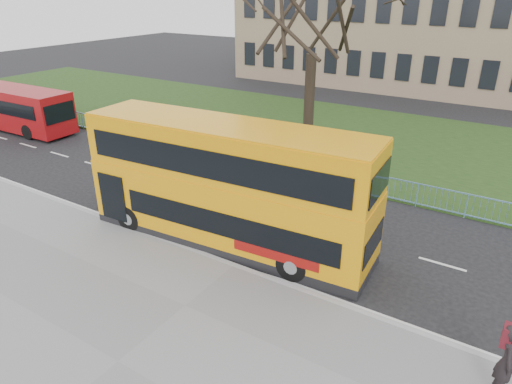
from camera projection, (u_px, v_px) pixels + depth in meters
ground at (258, 248)px, 16.86m from camera, size 120.00×120.00×0.00m
pavement at (118, 363)px, 11.64m from camera, size 80.00×10.50×0.12m
kerb at (234, 266)px, 15.64m from camera, size 80.00×0.20×0.14m
grass_verge at (382, 143)px, 27.84m from camera, size 80.00×15.40×0.08m
guard_railing at (332, 176)px, 21.70m from camera, size 40.00×0.12×1.10m
bare_tree at (313, 32)px, 23.25m from camera, size 9.18×9.18×13.11m
civic_building at (409, 6)px, 43.29m from camera, size 30.00×15.00×14.00m
yellow_bus at (227, 182)px, 16.31m from camera, size 10.91×3.27×4.51m
red_bus at (8, 106)px, 30.37m from camera, size 10.58×2.75×2.77m
pedestrian at (508, 362)px, 10.32m from camera, size 0.47×0.71×1.95m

